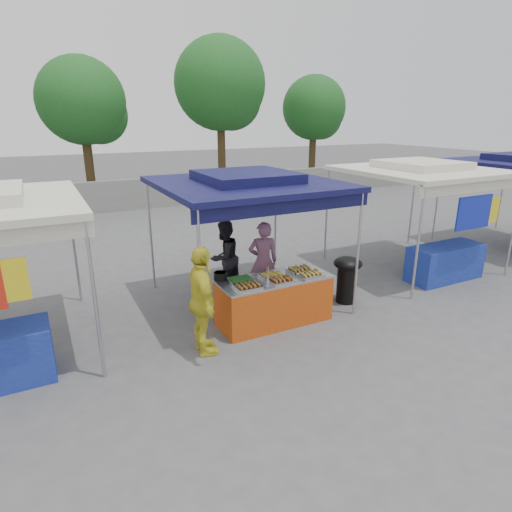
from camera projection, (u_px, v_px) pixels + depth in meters
name	position (u px, v px, depth m)	size (l,w,h in m)	color
ground_plane	(271.00, 319.00, 7.84)	(80.00, 80.00, 0.00)	#525154
back_wall	(136.00, 194.00, 16.95)	(40.00, 0.25, 1.20)	slate
main_canopy	(247.00, 183.00, 7.92)	(3.20, 3.20, 2.57)	#ABAAB1
neighbor_stall_right	(431.00, 206.00, 9.78)	(3.20, 3.20, 2.57)	#ABAAB1
tree_1	(86.00, 105.00, 16.89)	(3.46, 3.39, 5.82)	#3B2C16
tree_2	(223.00, 88.00, 19.03)	(4.03, 4.03, 6.92)	#3B2C16
tree_3	(316.00, 111.00, 22.28)	(3.35, 3.26, 5.60)	#3B2C16
vendor_table	(274.00, 300.00, 7.62)	(2.00, 0.80, 0.85)	#B0410F
food_tray_fl	(248.00, 287.00, 7.00)	(0.42, 0.30, 0.07)	#B6B6BA
food_tray_fm	(282.00, 280.00, 7.28)	(0.42, 0.30, 0.07)	#B6B6BA
food_tray_fr	(311.00, 275.00, 7.54)	(0.42, 0.30, 0.07)	#B6B6BA
food_tray_bl	(241.00, 280.00, 7.29)	(0.42, 0.30, 0.07)	#B6B6BA
food_tray_bm	(271.00, 275.00, 7.54)	(0.42, 0.30, 0.07)	#B6B6BA
food_tray_br	(300.00, 270.00, 7.79)	(0.42, 0.30, 0.07)	#B6B6BA
cooking_pot	(220.00, 276.00, 7.39)	(0.23, 0.23, 0.14)	black
skewer_cup	(268.00, 280.00, 7.26)	(0.08, 0.08, 0.10)	#ABAAB1
wok_burner	(347.00, 275.00, 8.42)	(0.56, 0.56, 0.94)	black
crate_left	(238.00, 305.00, 8.10)	(0.46, 0.32, 0.28)	navy
crate_right	(273.00, 295.00, 8.55)	(0.50, 0.35, 0.30)	navy
crate_stacked	(273.00, 281.00, 8.46)	(0.47, 0.33, 0.28)	navy
vendor_woman	(263.00, 261.00, 8.48)	(0.59, 0.39, 1.61)	#7D4F6E
helper_man	(224.00, 257.00, 8.84)	(0.75, 0.58, 1.54)	black
customer_person	(202.00, 302.00, 6.47)	(1.02, 0.42, 1.74)	gold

